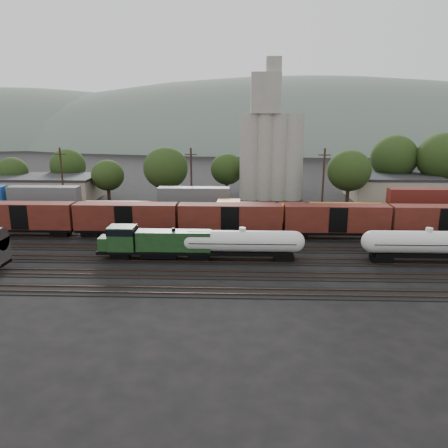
{
  "coord_description": "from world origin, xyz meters",
  "views": [
    {
      "loc": [
        -3.13,
        -57.12,
        18.06
      ],
      "look_at": [
        -5.29,
        2.0,
        3.0
      ],
      "focal_mm": 35.0,
      "sensor_mm": 36.0,
      "label": 1
    }
  ],
  "objects_px": {
    "green_locomotive": "(152,242)",
    "grain_silo": "(271,146)",
    "orange_locomotive": "(257,214)",
    "tank_car_a": "(242,242)"
  },
  "relations": [
    {
      "from": "tank_car_a",
      "to": "grain_silo",
      "type": "height_order",
      "value": "grain_silo"
    },
    {
      "from": "green_locomotive",
      "to": "grain_silo",
      "type": "bearing_deg",
      "value": 67.11
    },
    {
      "from": "orange_locomotive",
      "to": "green_locomotive",
      "type": "bearing_deg",
      "value": -132.35
    },
    {
      "from": "tank_car_a",
      "to": "grain_silo",
      "type": "relative_size",
      "value": 0.53
    },
    {
      "from": "tank_car_a",
      "to": "grain_silo",
      "type": "distance_m",
      "value": 42.37
    },
    {
      "from": "tank_car_a",
      "to": "orange_locomotive",
      "type": "bearing_deg",
      "value": 80.92
    },
    {
      "from": "green_locomotive",
      "to": "orange_locomotive",
      "type": "distance_m",
      "value": 20.3
    },
    {
      "from": "grain_silo",
      "to": "orange_locomotive",
      "type": "bearing_deg",
      "value": -97.96
    },
    {
      "from": "tank_car_a",
      "to": "orange_locomotive",
      "type": "xyz_separation_m",
      "value": [
        2.4,
        15.0,
        0.13
      ]
    },
    {
      "from": "green_locomotive",
      "to": "tank_car_a",
      "type": "relative_size",
      "value": 1.0
    }
  ]
}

